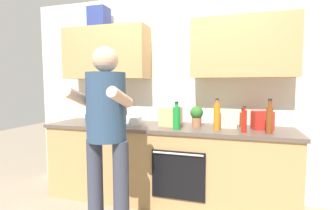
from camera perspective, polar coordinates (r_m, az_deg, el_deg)
ground_plane at (r=3.10m, az=-0.68°, el=-21.49°), size 12.00×12.00×0.00m
back_wall_unit at (r=3.05m, az=0.78°, el=7.06°), size 4.00×0.38×2.50m
counter at (r=2.93m, az=-0.68°, el=-13.56°), size 2.84×0.67×0.90m
person_standing at (r=2.21m, az=-14.20°, el=-4.94°), size 0.49×0.45×1.70m
bottle_hotsauce at (r=2.53m, az=17.37°, el=-3.57°), size 0.05×0.05×0.26m
bottle_soda at (r=2.59m, az=2.01°, el=-2.89°), size 0.08×0.08×0.29m
bottle_vinegar at (r=2.54m, az=22.62°, el=-3.05°), size 0.06×0.06×0.34m
bottle_oil at (r=3.18m, az=-12.55°, el=-1.31°), size 0.06×0.06×0.35m
bottle_soy at (r=2.93m, az=-15.47°, el=-1.77°), size 0.07×0.07×0.34m
bottle_juice at (r=2.60m, az=11.34°, el=-2.62°), size 0.07×0.07×0.33m
bottle_syrup at (r=2.89m, az=17.13°, el=-3.11°), size 0.08×0.08×0.21m
bottle_wine at (r=3.13m, az=-10.20°, el=-2.11°), size 0.07×0.07×0.25m
cup_tea at (r=3.27m, az=-18.19°, el=-2.89°), size 0.07×0.07×0.10m
mixing_bowl at (r=2.92m, az=-8.89°, el=-3.62°), size 0.28×0.28×0.10m
potted_herb at (r=2.77m, az=6.70°, el=-2.39°), size 0.15×0.15×0.23m
grocery_bag_bread at (r=2.81m, az=0.61°, el=-2.69°), size 0.25×0.26×0.21m
grocery_bag_crisps at (r=2.77m, az=21.17°, el=-3.37°), size 0.23×0.20×0.19m
grocery_bag_rice at (r=2.79m, az=13.20°, el=-3.23°), size 0.26×0.18×0.18m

